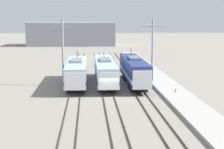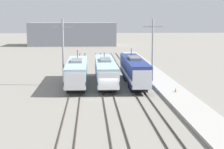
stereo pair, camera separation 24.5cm
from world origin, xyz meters
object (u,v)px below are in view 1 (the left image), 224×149
locomotive_far_left (77,72)px  catenary_tower_right (152,50)px  catenary_tower_left (63,50)px  traffic_cone (176,90)px  locomotive_center (105,71)px  locomotive_far_right (134,71)px

locomotive_far_left → catenary_tower_right: size_ratio=1.77×
catenary_tower_left → catenary_tower_right: size_ratio=1.00×
locomotive_far_left → traffic_cone: size_ratio=30.37×
locomotive_far_left → traffic_cone: 15.51m
catenary_tower_right → locomotive_center: bearing=177.4°
traffic_cone → locomotive_far_left: bearing=151.3°
catenary_tower_left → traffic_cone: (15.60, -7.99, -4.77)m
locomotive_center → locomotive_far_left: bearing=-168.4°
catenary_tower_right → traffic_cone: size_ratio=17.21×
catenary_tower_left → traffic_cone: bearing=-27.1°
locomotive_far_left → traffic_cone: locomotive_far_left is taller
locomotive_center → locomotive_far_right: bearing=-10.1°
locomotive_far_right → catenary_tower_left: catenary_tower_left is taller
catenary_tower_right → locomotive_far_left: bearing=-177.2°
locomotive_far_left → catenary_tower_left: bearing=164.3°
locomotive_far_left → catenary_tower_left: size_ratio=1.77×
locomotive_center → traffic_cone: (9.13, -8.33, -1.43)m
locomotive_far_left → catenary_tower_left: (-2.05, 0.57, 3.34)m
catenary_tower_right → locomotive_far_right: bearing=-171.0°
traffic_cone → locomotive_far_right: bearing=122.0°
catenary_tower_left → traffic_cone: 18.16m
locomotive_far_left → catenary_tower_right: catenary_tower_right is taller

